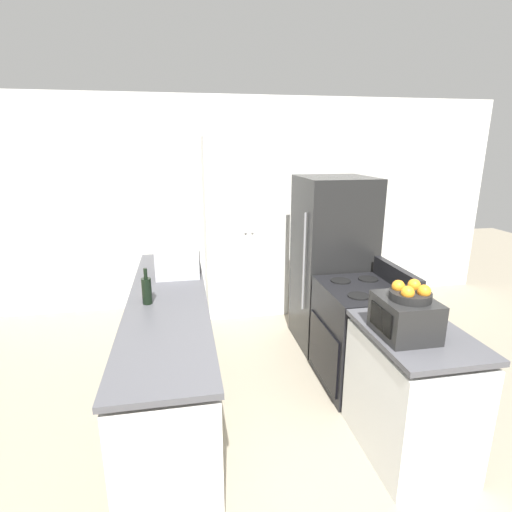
{
  "coord_description": "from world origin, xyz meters",
  "views": [
    {
      "loc": [
        -0.64,
        -1.55,
        2.04
      ],
      "look_at": [
        0.0,
        1.88,
        1.05
      ],
      "focal_mm": 28.0,
      "sensor_mm": 36.0,
      "label": 1
    }
  ],
  "objects_px": {
    "pantry_cabinet": "(245,227)",
    "microwave": "(177,258)",
    "toaster_oven": "(405,317)",
    "fruit_bowl": "(411,293)",
    "refrigerator": "(332,263)",
    "stove": "(360,335)",
    "wine_bottle": "(147,290)"
  },
  "relations": [
    {
      "from": "stove",
      "to": "pantry_cabinet",
      "type": "bearing_deg",
      "value": 111.55
    },
    {
      "from": "toaster_oven",
      "to": "fruit_bowl",
      "type": "relative_size",
      "value": 1.49
    },
    {
      "from": "microwave",
      "to": "toaster_oven",
      "type": "xyz_separation_m",
      "value": [
        1.38,
        -1.53,
        -0.02
      ]
    },
    {
      "from": "refrigerator",
      "to": "fruit_bowl",
      "type": "bearing_deg",
      "value": -95.07
    },
    {
      "from": "pantry_cabinet",
      "to": "fruit_bowl",
      "type": "distance_m",
      "value": 2.72
    },
    {
      "from": "microwave",
      "to": "pantry_cabinet",
      "type": "bearing_deg",
      "value": 53.85
    },
    {
      "from": "refrigerator",
      "to": "microwave",
      "type": "bearing_deg",
      "value": -176.65
    },
    {
      "from": "refrigerator",
      "to": "wine_bottle",
      "type": "relative_size",
      "value": 6.29
    },
    {
      "from": "refrigerator",
      "to": "microwave",
      "type": "xyz_separation_m",
      "value": [
        -1.53,
        -0.09,
        0.16
      ]
    },
    {
      "from": "wine_bottle",
      "to": "refrigerator",
      "type": "bearing_deg",
      "value": 24.56
    },
    {
      "from": "stove",
      "to": "microwave",
      "type": "relative_size",
      "value": 2.13
    },
    {
      "from": "refrigerator",
      "to": "toaster_oven",
      "type": "bearing_deg",
      "value": -95.44
    },
    {
      "from": "pantry_cabinet",
      "to": "wine_bottle",
      "type": "height_order",
      "value": "pantry_cabinet"
    },
    {
      "from": "pantry_cabinet",
      "to": "toaster_oven",
      "type": "xyz_separation_m",
      "value": [
        0.57,
        -2.64,
        -0.05
      ]
    },
    {
      "from": "wine_bottle",
      "to": "fruit_bowl",
      "type": "xyz_separation_m",
      "value": [
        1.61,
        -0.84,
        0.18
      ]
    },
    {
      "from": "stove",
      "to": "toaster_oven",
      "type": "relative_size",
      "value": 2.85
    },
    {
      "from": "toaster_oven",
      "to": "fruit_bowl",
      "type": "xyz_separation_m",
      "value": [
        0.01,
        -0.02,
        0.16
      ]
    },
    {
      "from": "stove",
      "to": "refrigerator",
      "type": "distance_m",
      "value": 0.89
    },
    {
      "from": "pantry_cabinet",
      "to": "microwave",
      "type": "xyz_separation_m",
      "value": [
        -0.81,
        -1.1,
        -0.03
      ]
    },
    {
      "from": "toaster_oven",
      "to": "stove",
      "type": "bearing_deg",
      "value": 80.88
    },
    {
      "from": "stove",
      "to": "wine_bottle",
      "type": "bearing_deg",
      "value": -179.3
    },
    {
      "from": "refrigerator",
      "to": "fruit_bowl",
      "type": "relative_size",
      "value": 7.0
    },
    {
      "from": "wine_bottle",
      "to": "toaster_oven",
      "type": "distance_m",
      "value": 1.8
    },
    {
      "from": "stove",
      "to": "microwave",
      "type": "height_order",
      "value": "microwave"
    },
    {
      "from": "stove",
      "to": "toaster_oven",
      "type": "distance_m",
      "value": 1.02
    },
    {
      "from": "pantry_cabinet",
      "to": "microwave",
      "type": "height_order",
      "value": "pantry_cabinet"
    },
    {
      "from": "toaster_oven",
      "to": "wine_bottle",
      "type": "bearing_deg",
      "value": 152.91
    },
    {
      "from": "microwave",
      "to": "fruit_bowl",
      "type": "relative_size",
      "value": 1.98
    },
    {
      "from": "wine_bottle",
      "to": "toaster_oven",
      "type": "relative_size",
      "value": 0.75
    },
    {
      "from": "stove",
      "to": "refrigerator",
      "type": "bearing_deg",
      "value": 88.57
    },
    {
      "from": "stove",
      "to": "wine_bottle",
      "type": "relative_size",
      "value": 3.8
    },
    {
      "from": "pantry_cabinet",
      "to": "refrigerator",
      "type": "height_order",
      "value": "pantry_cabinet"
    }
  ]
}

